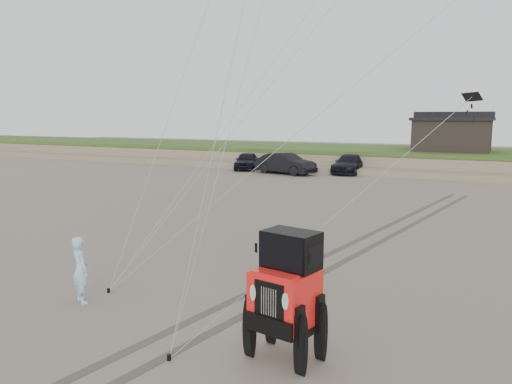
# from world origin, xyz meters

# --- Properties ---
(ground) EXTENTS (160.00, 160.00, 0.00)m
(ground) POSITION_xyz_m (0.00, 0.00, 0.00)
(ground) COLOR #6B6054
(ground) RESTS_ON ground
(dune_ridge) EXTENTS (160.00, 14.25, 1.73)m
(dune_ridge) POSITION_xyz_m (0.00, 37.50, 0.82)
(dune_ridge) COLOR #7A6B54
(dune_ridge) RESTS_ON ground
(cabin) EXTENTS (6.40, 5.40, 3.35)m
(cabin) POSITION_xyz_m (2.00, 37.00, 3.24)
(cabin) COLOR black
(cabin) RESTS_ON dune_ridge
(truck_a) EXTENTS (3.26, 4.87, 1.54)m
(truck_a) POSITION_xyz_m (-14.25, 29.97, 0.77)
(truck_a) COLOR black
(truck_a) RESTS_ON ground
(truck_b) EXTENTS (5.50, 3.03, 1.72)m
(truck_b) POSITION_xyz_m (-9.74, 28.32, 0.86)
(truck_b) COLOR black
(truck_b) RESTS_ON ground
(truck_c) EXTENTS (2.50, 5.38, 1.52)m
(truck_c) POSITION_xyz_m (-5.27, 31.24, 0.76)
(truck_c) COLOR black
(truck_c) RESTS_ON ground
(jeep) EXTENTS (3.20, 5.65, 1.98)m
(jeep) POSITION_xyz_m (3.12, -0.58, 0.99)
(jeep) COLOR red
(jeep) RESTS_ON ground
(man) EXTENTS (0.73, 0.62, 1.69)m
(man) POSITION_xyz_m (-2.62, -0.21, 0.84)
(man) COLOR #8AC6D6
(man) RESTS_ON ground
(stake_main) EXTENTS (0.08, 0.08, 0.12)m
(stake_main) POSITION_xyz_m (-2.52, 0.60, 0.06)
(stake_main) COLOR black
(stake_main) RESTS_ON ground
(stake_aux) EXTENTS (0.08, 0.08, 0.12)m
(stake_aux) POSITION_xyz_m (1.19, -1.67, 0.06)
(stake_aux) COLOR black
(stake_aux) RESTS_ON ground
(tire_tracks) EXTENTS (5.22, 29.74, 0.01)m
(tire_tracks) POSITION_xyz_m (2.00, 8.00, 0.00)
(tire_tracks) COLOR #4C443D
(tire_tracks) RESTS_ON ground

